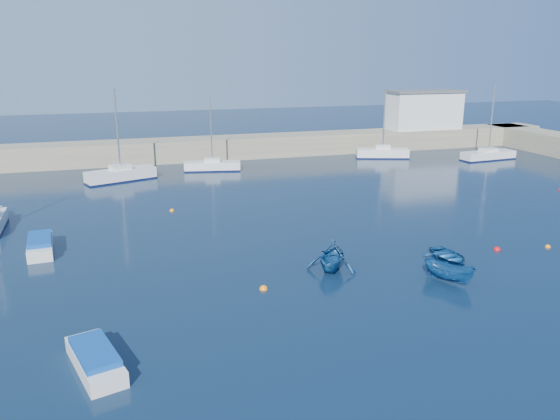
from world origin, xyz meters
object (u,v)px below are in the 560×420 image
object	(u,v)px
sailboat_6	(212,166)
motorboat_0	(95,359)
harbor_office	(424,111)
sailboat_8	(488,155)
dinghy_center	(449,257)
dinghy_left	(332,256)
motorboat_1	(40,245)
sailboat_5	(121,174)
sailboat_7	(382,153)
dinghy_right	(449,272)

from	to	relation	value
sailboat_6	motorboat_0	distance (m)	40.41
harbor_office	sailboat_8	distance (m)	12.08
dinghy_center	dinghy_left	xyz separation A→B (m)	(-7.55, 0.86, 0.57)
sailboat_6	dinghy_center	bearing A→B (deg)	-153.22
sailboat_8	motorboat_1	bearing A→B (deg)	106.32
sailboat_8	dinghy_center	xyz separation A→B (m)	(-24.90, -28.95, -0.24)
sailboat_8	dinghy_left	size ratio (longest dim) A/B	2.67
harbor_office	dinghy_left	xyz separation A→B (m)	(-29.65, -38.93, -4.19)
sailboat_5	dinghy_center	size ratio (longest dim) A/B	2.85
sailboat_6	sailboat_7	bearing A→B (deg)	-74.99
sailboat_8	dinghy_right	distance (m)	41.49
sailboat_6	sailboat_7	world-z (taller)	sailboat_7
harbor_office	motorboat_0	xyz separation A→B (m)	(-43.06, -46.07, -4.66)
dinghy_left	dinghy_right	distance (m)	6.76
sailboat_6	dinghy_right	size ratio (longest dim) A/B	2.66
dinghy_center	sailboat_8	bearing A→B (deg)	49.67
sailboat_5	dinghy_right	bearing A→B (deg)	-172.91
sailboat_5	motorboat_1	world-z (taller)	sailboat_5
dinghy_center	dinghy_right	xyz separation A→B (m)	(-1.85, -2.77, 0.25)
sailboat_7	dinghy_left	world-z (taller)	sailboat_7
motorboat_0	sailboat_7	bearing A→B (deg)	34.09
harbor_office	dinghy_left	size ratio (longest dim) A/B	2.89
harbor_office	motorboat_1	bearing A→B (deg)	-146.99
sailboat_7	dinghy_right	distance (m)	39.46
harbor_office	sailboat_8	size ratio (longest dim) A/B	1.08
sailboat_7	dinghy_left	distance (m)	38.79
motorboat_1	dinghy_right	distance (m)	25.87
harbor_office	sailboat_6	world-z (taller)	sailboat_6
dinghy_left	motorboat_0	bearing A→B (deg)	-117.67
sailboat_8	sailboat_6	bearing A→B (deg)	79.10
motorboat_1	harbor_office	bearing A→B (deg)	28.13
motorboat_0	motorboat_1	size ratio (longest dim) A/B	1.01
dinghy_left	sailboat_5	bearing A→B (deg)	145.92
sailboat_8	motorboat_0	distance (m)	57.83
sailboat_6	sailboat_8	xyz separation A→B (m)	(34.00, -3.40, 0.01)
sailboat_5	sailboat_6	bearing A→B (deg)	-96.90
sailboat_5	dinghy_center	world-z (taller)	sailboat_5
dinghy_right	sailboat_7	bearing A→B (deg)	37.44
sailboat_5	sailboat_7	distance (m)	32.16
sailboat_5	motorboat_1	xyz separation A→B (m)	(-5.61, -20.49, -0.18)
sailboat_5	motorboat_1	bearing A→B (deg)	143.99
sailboat_7	harbor_office	bearing A→B (deg)	-39.00
motorboat_0	motorboat_1	world-z (taller)	motorboat_1
motorboat_0	harbor_office	bearing A→B (deg)	31.14
harbor_office	motorboat_1	world-z (taller)	harbor_office
sailboat_7	dinghy_left	size ratio (longest dim) A/B	2.50
sailboat_8	dinghy_left	xyz separation A→B (m)	(-32.45, -28.09, 0.33)
harbor_office	sailboat_7	world-z (taller)	sailboat_7
motorboat_0	dinghy_left	size ratio (longest dim) A/B	1.29
motorboat_0	dinghy_left	bearing A→B (deg)	12.25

